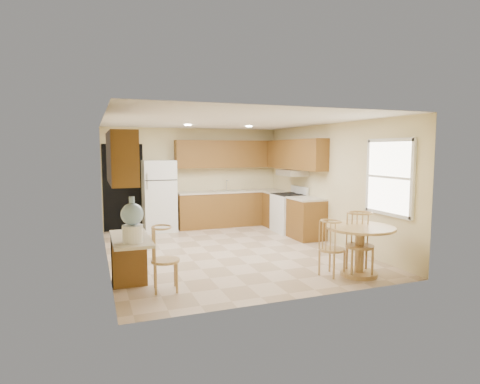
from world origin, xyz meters
name	(u,v)px	position (x,y,z in m)	size (l,w,h in m)	color
floor	(229,250)	(0.00, 0.00, 0.00)	(5.50, 5.50, 0.00)	#C9AD92
ceiling	(228,121)	(0.00, 0.00, 2.50)	(4.50, 5.50, 0.02)	white
wall_back	(194,178)	(0.00, 2.75, 1.25)	(4.50, 0.02, 2.50)	beige
wall_front	(298,205)	(0.00, -2.75, 1.25)	(4.50, 0.02, 2.50)	beige
wall_left	(105,191)	(-2.25, 0.00, 1.25)	(0.02, 5.50, 2.50)	beige
wall_right	(329,183)	(2.25, 0.00, 1.25)	(0.02, 5.50, 2.50)	beige
doorway	(123,188)	(-1.75, 2.73, 1.05)	(0.90, 0.02, 2.10)	black
base_cab_back	(230,209)	(0.88, 2.45, 0.43)	(2.75, 0.60, 0.87)	brown
counter_back	(230,191)	(0.88, 2.45, 0.89)	(2.75, 0.63, 0.04)	beige
base_cab_right_a	(278,210)	(1.95, 1.85, 0.43)	(0.60, 0.59, 0.87)	brown
counter_right_a	(278,192)	(1.95, 1.85, 0.89)	(0.63, 0.59, 0.04)	beige
base_cab_right_b	(306,219)	(1.95, 0.40, 0.43)	(0.60, 0.80, 0.87)	brown
counter_right_b	(307,199)	(1.95, 0.40, 0.89)	(0.63, 0.80, 0.04)	beige
upper_cab_back	(228,154)	(0.88, 2.58, 1.85)	(2.75, 0.33, 0.70)	brown
upper_cab_right	(295,154)	(2.08, 1.21, 1.85)	(0.33, 2.42, 0.70)	brown
upper_cab_left	(121,158)	(-2.08, -1.60, 1.85)	(0.33, 1.40, 0.70)	brown
sink	(229,191)	(0.85, 2.45, 0.91)	(0.78, 0.44, 0.01)	silver
range_hood	(292,173)	(2.00, 1.18, 1.42)	(0.50, 0.76, 0.14)	silver
desk_pedestal	(129,259)	(-2.00, -1.32, 0.36)	(0.48, 0.42, 0.72)	brown
desk_top	(131,239)	(-2.00, -1.70, 0.75)	(0.50, 1.20, 0.04)	beige
window	(389,177)	(2.23, -1.85, 1.50)	(0.06, 1.12, 1.30)	white
can_light_a	(188,125)	(-0.50, 1.20, 2.48)	(0.14, 0.14, 0.02)	white
can_light_b	(249,126)	(0.90, 1.20, 2.48)	(0.14, 0.14, 0.02)	white
refrigerator	(159,196)	(-0.95, 2.40, 0.86)	(0.75, 0.73, 1.71)	white
stove	(289,213)	(1.92, 1.18, 0.47)	(0.65, 0.76, 1.09)	white
dining_table	(360,243)	(1.40, -2.20, 0.51)	(1.05, 1.05, 0.78)	tan
chair_table_a	(335,243)	(1.00, -2.13, 0.53)	(0.38, 0.49, 0.87)	tan
chair_table_b	(364,239)	(1.40, -2.29, 0.60)	(0.43, 0.48, 0.98)	tan
chair_desk	(166,253)	(-1.55, -1.90, 0.55)	(0.40, 0.51, 0.90)	tan
water_crock	(132,222)	(-2.00, -2.03, 1.04)	(0.29, 0.29, 0.59)	white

